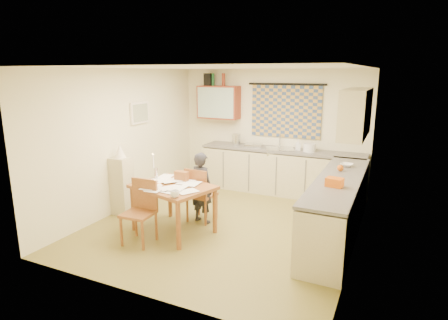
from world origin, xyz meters
The scene contains 44 objects.
floor centered at (0.00, 0.00, -0.01)m, with size 4.00×4.50×0.02m, color olive.
ceiling centered at (0.00, 0.00, 2.51)m, with size 4.00×4.50×0.02m, color white.
wall_back centered at (0.00, 2.26, 1.25)m, with size 4.00×0.02×2.50m, color #EEE7BB.
wall_front centered at (0.00, -2.26, 1.25)m, with size 4.00×0.02×2.50m, color #EEE7BB.
wall_left centered at (-2.01, 0.00, 1.25)m, with size 0.02×4.50×2.50m, color #EEE7BB.
wall_right centered at (2.01, 0.00, 1.25)m, with size 0.02×4.50×2.50m, color #EEE7BB.
window_blind centered at (0.30, 2.22, 1.65)m, with size 1.45×0.03×1.05m, color #324972.
curtain_rod centered at (0.30, 2.20, 2.20)m, with size 0.04×0.04×1.60m, color black.
wall_cabinet centered at (-1.15, 2.08, 1.80)m, with size 0.90×0.34×0.70m, color maroon.
wall_cabinet_glass centered at (-1.15, 1.91, 1.80)m, with size 0.84×0.02×0.64m, color #99B2A5.
upper_cabinet_right centered at (1.83, 0.55, 1.85)m, with size 0.34×1.30×0.70m, color tan.
framed_print centered at (-1.97, 0.40, 1.70)m, with size 0.04×0.50×0.40m, color white.
print_canvas centered at (-1.95, 0.40, 1.70)m, with size 0.01×0.42×0.32m, color beige.
counter_back centered at (0.31, 1.95, 0.45)m, with size 3.30×0.62×0.92m.
counter_right centered at (1.70, 0.28, 0.45)m, with size 0.62×2.95×0.92m.
stove centered at (1.70, -0.76, 0.45)m, with size 0.58×0.58×0.91m.
sink centered at (0.29, 1.95, 0.88)m, with size 0.55×0.45×0.10m, color silver.
tap centered at (0.23, 2.13, 1.06)m, with size 0.03×0.03×0.28m, color silver.
dish_rack centered at (-0.28, 1.95, 0.95)m, with size 0.35×0.30×0.06m, color silver.
kettle centered at (-0.67, 1.95, 1.04)m, with size 0.18×0.18×0.24m, color silver.
mixing_bowl centered at (0.88, 1.95, 1.00)m, with size 0.24×0.24×0.16m, color white.
soap_bottle centered at (0.64, 2.00, 1.03)m, with size 0.12×0.12×0.21m, color white.
bowl centered at (1.70, 1.02, 0.95)m, with size 0.23×0.23×0.05m, color white.
orange_bag centered at (1.70, -0.20, 0.98)m, with size 0.22×0.16×0.12m, color #D95F0E.
fruit_orange centered at (1.65, 0.68, 0.97)m, with size 0.10×0.10×0.10m, color #D95F0E.
speaker centered at (-1.38, 2.08, 2.28)m, with size 0.16×0.20×0.26m, color black.
bottle_green centered at (-1.29, 2.08, 2.28)m, with size 0.07×0.07×0.26m, color #195926.
bottle_brown centered at (-1.04, 2.08, 2.28)m, with size 0.07×0.07×0.26m, color maroon.
dining_table centered at (-0.62, -0.62, 0.38)m, with size 1.35×1.15×0.75m.
chair_far centered at (-0.44, -0.05, 0.28)m, with size 0.44×0.44×0.92m.
chair_near centered at (-0.85, -1.17, 0.29)m, with size 0.44×0.44×0.92m.
person centered at (-0.41, -0.10, 0.59)m, with size 0.48×0.37×1.18m, color black.
shelf_stand centered at (-1.84, -0.36, 0.51)m, with size 0.32×0.30×1.01m, color tan.
lampshade centered at (-1.84, -0.36, 1.12)m, with size 0.20×0.20×0.22m, color white.
letter_rack centered at (-0.62, -0.37, 0.83)m, with size 0.22×0.10×0.16m, color brown.
mug centered at (-0.28, -1.09, 0.80)m, with size 0.15×0.15×0.10m, color white.
magazine centered at (-1.10, -0.71, 0.76)m, with size 0.20×0.27×0.02m, color maroon.
book centered at (-1.04, -0.61, 0.76)m, with size 0.33×0.33×0.02m, color #D95F0E.
orange_box centered at (-1.01, -0.83, 0.77)m, with size 0.12×0.08×0.04m, color #D95F0E.
eyeglasses centered at (-0.58, -0.94, 0.76)m, with size 0.13×0.04×0.02m, color black.
candle_holder centered at (-1.06, -0.43, 0.84)m, with size 0.06×0.06×0.18m, color silver.
candle centered at (-1.10, -0.43, 1.04)m, with size 0.02×0.02×0.22m, color white.
candle_flame centered at (-1.10, -0.45, 1.16)m, with size 0.02×0.02×0.02m, color #FFCC66.
papers centered at (-0.72, -0.66, 0.76)m, with size 1.14×0.99×0.03m.
Camera 1 is at (2.41, -5.23, 2.43)m, focal length 30.00 mm.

